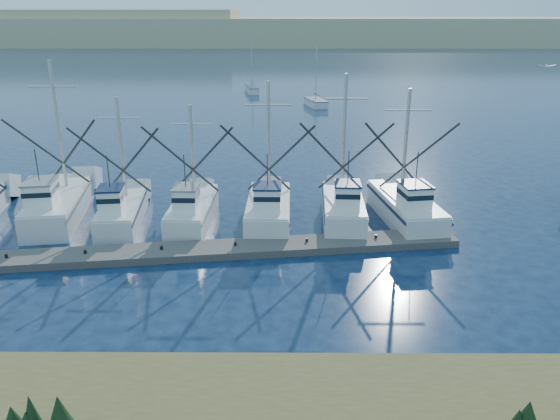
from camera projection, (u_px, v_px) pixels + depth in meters
name	position (u px, v px, depth m)	size (l,w,h in m)	color
ground	(315.00, 318.00, 23.73)	(500.00, 500.00, 0.00)	#0B1732
floating_dock	(180.00, 252.00, 29.77)	(31.13, 2.08, 0.42)	#55504C
dune_ridge	(287.00, 31.00, 219.23)	(360.00, 60.00, 10.00)	tan
trawler_fleet	(190.00, 208.00, 34.10)	(31.13, 9.20, 9.79)	silver
sailboat_near	(316.00, 103.00, 76.29)	(3.22, 5.49, 8.10)	silver
sailboat_far	(252.00, 89.00, 89.41)	(2.61, 6.42, 8.10)	silver
flying_gull	(547.00, 66.00, 30.60)	(0.96, 0.17, 0.17)	white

